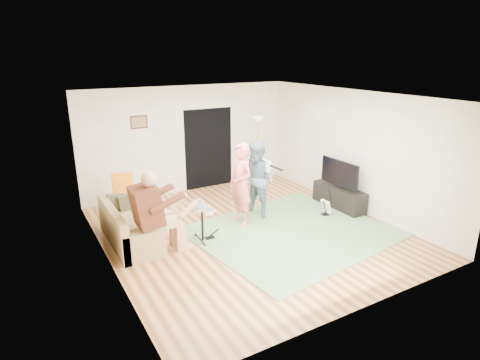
% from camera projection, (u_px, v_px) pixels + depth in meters
% --- Properties ---
extents(floor, '(6.00, 6.00, 0.00)m').
position_uv_depth(floor, '(249.00, 231.00, 8.15)').
color(floor, brown).
rests_on(floor, ground).
extents(walls, '(5.50, 6.00, 2.70)m').
position_uv_depth(walls, '(250.00, 167.00, 7.74)').
color(walls, white).
rests_on(walls, floor).
extents(ceiling, '(6.00, 6.00, 0.00)m').
position_uv_depth(ceiling, '(250.00, 97.00, 7.32)').
color(ceiling, white).
rests_on(ceiling, walls).
extents(window_blinds, '(0.00, 2.05, 2.05)m').
position_uv_depth(window_blinds, '(100.00, 176.00, 6.53)').
color(window_blinds, olive).
rests_on(window_blinds, walls).
extents(doorway, '(2.10, 0.00, 2.10)m').
position_uv_depth(doorway, '(209.00, 149.00, 10.56)').
color(doorway, black).
rests_on(doorway, walls).
extents(picture_frame, '(0.42, 0.03, 0.32)m').
position_uv_depth(picture_frame, '(139.00, 122.00, 9.44)').
color(picture_frame, '#3F2314').
rests_on(picture_frame, walls).
extents(area_rug, '(4.07, 3.62, 0.02)m').
position_uv_depth(area_rug, '(293.00, 232.00, 8.10)').
color(area_rug, '#57814E').
rests_on(area_rug, floor).
extents(sofa, '(0.77, 1.88, 0.76)m').
position_uv_depth(sofa, '(126.00, 230.00, 7.59)').
color(sofa, '#9E814F').
rests_on(sofa, floor).
extents(drummer, '(1.00, 0.56, 1.53)m').
position_uv_depth(drummer, '(159.00, 221.00, 7.15)').
color(drummer, '#5B2B19').
rests_on(drummer, sofa).
extents(drum_kit, '(0.40, 0.72, 0.74)m').
position_uv_depth(drum_kit, '(202.00, 225.00, 7.64)').
color(drum_kit, black).
rests_on(drum_kit, floor).
extents(singer, '(0.46, 0.66, 1.73)m').
position_uv_depth(singer, '(241.00, 184.00, 8.28)').
color(singer, '#F46A6A').
rests_on(singer, floor).
extents(microphone, '(0.06, 0.06, 0.24)m').
position_uv_depth(microphone, '(249.00, 163.00, 8.25)').
color(microphone, black).
rests_on(microphone, singer).
extents(guitarist, '(0.88, 0.99, 1.68)m').
position_uv_depth(guitarist, '(257.00, 180.00, 8.65)').
color(guitarist, slate).
rests_on(guitarist, floor).
extents(guitar_held, '(0.13, 0.60, 0.26)m').
position_uv_depth(guitar_held, '(265.00, 165.00, 8.65)').
color(guitar_held, white).
rests_on(guitar_held, guitarist).
extents(guitar_spare, '(0.26, 0.23, 0.71)m').
position_uv_depth(guitar_spare, '(326.00, 207.00, 8.89)').
color(guitar_spare, black).
rests_on(guitar_spare, floor).
extents(torchiere_lamp, '(0.35, 0.35, 1.93)m').
position_uv_depth(torchiere_lamp, '(258.00, 141.00, 10.18)').
color(torchiere_lamp, black).
rests_on(torchiere_lamp, floor).
extents(dining_chair, '(0.47, 0.49, 1.08)m').
position_uv_depth(dining_chair, '(126.00, 206.00, 8.42)').
color(dining_chair, '#CDB285').
rests_on(dining_chair, floor).
extents(tv_cabinet, '(0.40, 1.40, 0.50)m').
position_uv_depth(tv_cabinet, '(339.00, 197.00, 9.33)').
color(tv_cabinet, black).
rests_on(tv_cabinet, floor).
extents(television, '(0.06, 1.12, 0.59)m').
position_uv_depth(television, '(339.00, 173.00, 9.13)').
color(television, black).
rests_on(television, tv_cabinet).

